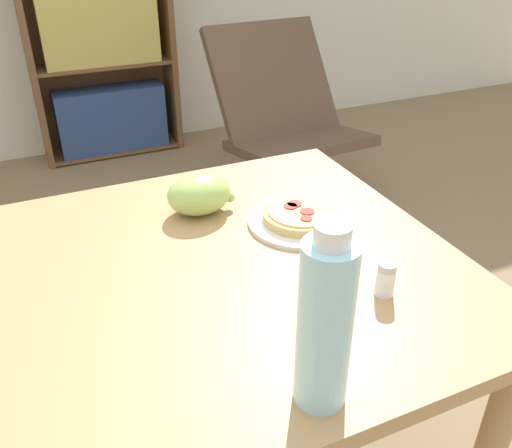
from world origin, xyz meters
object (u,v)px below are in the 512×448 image
object	(u,v)px
grape_bunch	(199,194)
drink_bottle	(325,324)
pizza_on_plate	(300,218)
lounge_chair_far	(287,148)
salt_shaker	(386,279)
bookshelf	(98,25)

from	to	relation	value
grape_bunch	drink_bottle	xyz separation A→B (m)	(-0.02, -0.60, 0.09)
pizza_on_plate	grape_bunch	world-z (taller)	grape_bunch
grape_bunch	lounge_chair_far	size ratio (longest dim) A/B	0.18
grape_bunch	salt_shaker	distance (m)	0.49
drink_bottle	bookshelf	xyz separation A→B (m)	(0.19, 2.95, -0.12)
pizza_on_plate	lounge_chair_far	bearing A→B (deg)	63.70
lounge_chair_far	drink_bottle	bearing A→B (deg)	-119.16
drink_bottle	salt_shaker	distance (m)	0.30
salt_shaker	bookshelf	distance (m)	2.78
pizza_on_plate	bookshelf	xyz separation A→B (m)	(-0.02, 2.49, 0.01)
grape_bunch	lounge_chair_far	bearing A→B (deg)	55.28
salt_shaker	lounge_chair_far	distance (m)	1.97
drink_bottle	lounge_chair_far	distance (m)	2.23
pizza_on_plate	bookshelf	distance (m)	2.49
grape_bunch	bookshelf	world-z (taller)	bookshelf
grape_bunch	drink_bottle	size ratio (longest dim) A/B	0.54
pizza_on_plate	grape_bunch	xyz separation A→B (m)	(-0.19, 0.14, 0.03)
salt_shaker	lounge_chair_far	world-z (taller)	lounge_chair_far
pizza_on_plate	bookshelf	size ratio (longest dim) A/B	0.14
pizza_on_plate	bookshelf	world-z (taller)	bookshelf
pizza_on_plate	lounge_chair_far	distance (m)	1.71
pizza_on_plate	salt_shaker	distance (m)	0.30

